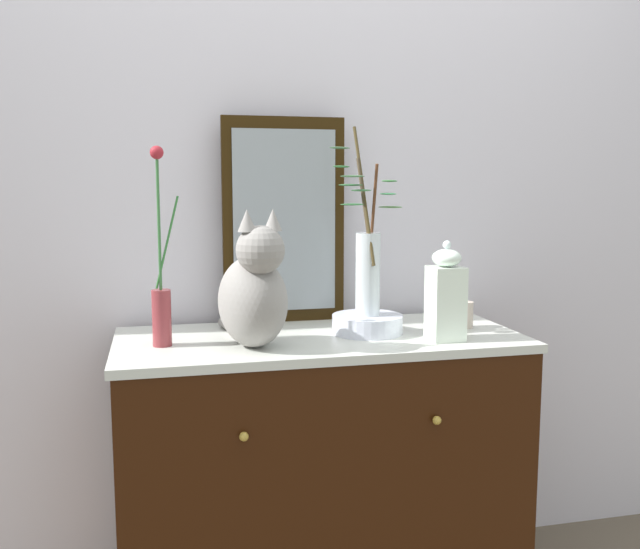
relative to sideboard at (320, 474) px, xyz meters
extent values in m
cube|color=silver|center=(0.00, 0.33, 0.87)|extent=(4.40, 0.08, 2.60)
cube|color=black|center=(0.00, 0.00, -0.01)|extent=(1.15, 0.51, 0.83)
cube|color=silver|center=(0.00, 0.00, 0.41)|extent=(1.17, 0.52, 0.02)
sphere|color=#B79338|center=(-0.26, -0.26, 0.24)|extent=(0.02, 0.02, 0.02)
sphere|color=#B79338|center=(0.26, -0.26, 0.24)|extent=(0.02, 0.02, 0.02)
cube|color=black|center=(-0.06, 0.24, 0.75)|extent=(0.39, 0.03, 0.65)
cube|color=gray|center=(-0.06, 0.22, 0.75)|extent=(0.33, 0.01, 0.57)
ellipsoid|color=gray|center=(-0.21, -0.09, 0.55)|extent=(0.22, 0.27, 0.25)
sphere|color=gray|center=(-0.20, -0.16, 0.70)|extent=(0.13, 0.13, 0.13)
cone|color=gray|center=(-0.16, -0.15, 0.77)|extent=(0.05, 0.05, 0.06)
cone|color=gray|center=(-0.23, -0.16, 0.77)|extent=(0.05, 0.05, 0.06)
cylinder|color=gray|center=(-0.25, 0.11, 0.44)|extent=(0.06, 0.17, 0.03)
cylinder|color=maroon|center=(-0.45, -0.03, 0.50)|extent=(0.05, 0.05, 0.16)
cylinder|color=#356A37|center=(-0.45, -0.03, 0.76)|extent=(0.01, 0.01, 0.35)
sphere|color=maroon|center=(-0.45, -0.03, 0.95)|extent=(0.04, 0.04, 0.04)
cylinder|color=#2E6E30|center=(-0.43, -0.03, 0.71)|extent=(0.07, 0.01, 0.25)
cylinder|color=white|center=(0.14, 0.00, 0.45)|extent=(0.21, 0.21, 0.05)
cylinder|color=silver|center=(0.14, 0.00, 0.60)|extent=(0.07, 0.07, 0.24)
cylinder|color=#4C3E2C|center=(0.13, -0.01, 0.79)|extent=(0.04, 0.06, 0.31)
ellipsoid|color=#2B6233|center=(0.08, -0.04, 0.81)|extent=(0.07, 0.04, 0.01)
ellipsoid|color=#376F3E|center=(0.11, -0.03, 0.85)|extent=(0.08, 0.06, 0.01)
ellipsoid|color=#3B643D|center=(0.08, -0.05, 0.89)|extent=(0.07, 0.05, 0.01)
cylinder|color=#54311C|center=(0.16, 0.00, 0.78)|extent=(0.01, 0.09, 0.29)
ellipsoid|color=#3D6234|center=(0.21, -0.02, 0.80)|extent=(0.08, 0.07, 0.01)
ellipsoid|color=#2A703E|center=(0.21, 0.01, 0.84)|extent=(0.05, 0.08, 0.01)
ellipsoid|color=#2E6C2F|center=(0.21, 0.01, 0.88)|extent=(0.08, 0.07, 0.01)
cylinder|color=#43361C|center=(0.13, 0.00, 0.83)|extent=(0.04, 0.10, 0.40)
ellipsoid|color=#356F3D|center=(0.09, -0.01, 0.86)|extent=(0.08, 0.06, 0.01)
ellipsoid|color=#2D6B34|center=(0.06, -0.03, 0.92)|extent=(0.08, 0.07, 0.01)
ellipsoid|color=#3D623F|center=(0.05, -0.04, 0.97)|extent=(0.08, 0.06, 0.01)
cube|color=white|center=(0.33, -0.14, 0.53)|extent=(0.09, 0.09, 0.21)
ellipsoid|color=white|center=(0.33, -0.14, 0.66)|extent=(0.08, 0.08, 0.05)
sphere|color=white|center=(0.33, -0.14, 0.70)|extent=(0.02, 0.02, 0.02)
cylinder|color=beige|center=(0.46, 0.01, 0.47)|extent=(0.05, 0.05, 0.08)
cylinder|color=black|center=(0.46, 0.01, 0.51)|extent=(0.00, 0.00, 0.01)
camera|label=1|loc=(-0.46, -1.92, 0.87)|focal=38.67mm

